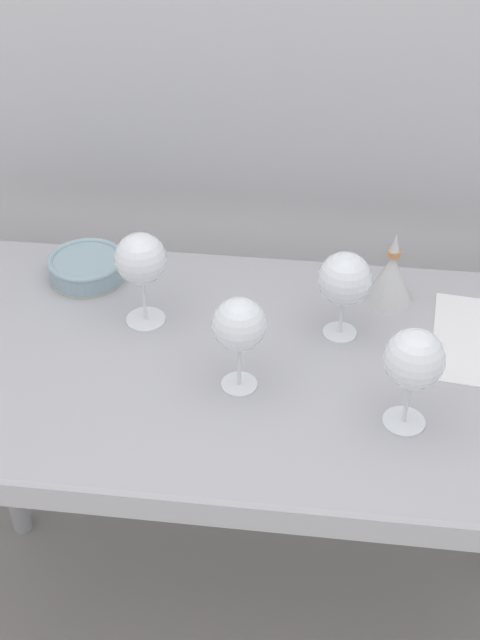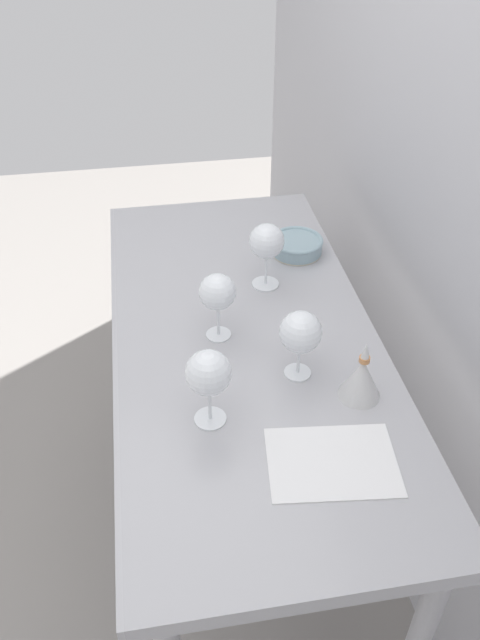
% 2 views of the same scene
% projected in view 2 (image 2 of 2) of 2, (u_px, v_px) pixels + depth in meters
% --- Properties ---
extents(ground_plane, '(6.00, 6.00, 0.00)m').
position_uv_depth(ground_plane, '(245.00, 538.00, 2.14)').
color(ground_plane, gray).
extents(back_wall, '(3.80, 0.04, 2.60)m').
position_uv_depth(back_wall, '(467.00, 169.00, 1.40)').
color(back_wall, '#B3B3B8').
rests_on(back_wall, ground_plane).
extents(steel_counter, '(1.40, 0.65, 0.90)m').
position_uv_depth(steel_counter, '(244.00, 364.00, 1.65)').
color(steel_counter, '#A8A8AD').
rests_on(steel_counter, ground_plane).
extents(wine_glass_far_right, '(0.10, 0.10, 0.17)m').
position_uv_depth(wine_glass_far_right, '(300.00, 334.00, 1.39)').
color(wine_glass_far_right, white).
rests_on(wine_glass_far_right, steel_counter).
extents(wine_glass_far_left, '(0.09, 0.09, 0.19)m').
position_uv_depth(wine_glass_far_left, '(267.00, 243.00, 1.66)').
color(wine_glass_far_left, white).
rests_on(wine_glass_far_left, steel_counter).
extents(wine_glass_near_center, '(0.09, 0.09, 0.18)m').
position_uv_depth(wine_glass_near_center, '(218.00, 294.00, 1.49)').
color(wine_glass_near_center, white).
rests_on(wine_glass_near_center, steel_counter).
extents(wine_glass_near_right, '(0.10, 0.10, 0.18)m').
position_uv_depth(wine_glass_near_right, '(208.00, 374.00, 1.27)').
color(wine_glass_near_right, white).
rests_on(wine_glass_near_right, steel_counter).
extents(tasting_sheet_upper, '(0.21, 0.28, 0.00)m').
position_uv_depth(tasting_sheet_upper, '(332.00, 462.00, 1.26)').
color(tasting_sheet_upper, white).
rests_on(tasting_sheet_upper, steel_counter).
extents(tasting_bowl, '(0.15, 0.15, 0.05)m').
position_uv_depth(tasting_bowl, '(297.00, 245.00, 1.85)').
color(tasting_bowl, beige).
rests_on(tasting_bowl, steel_counter).
extents(decanter_funnel, '(0.09, 0.09, 0.15)m').
position_uv_depth(decanter_funnel, '(361.00, 378.00, 1.38)').
color(decanter_funnel, silver).
rests_on(decanter_funnel, steel_counter).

